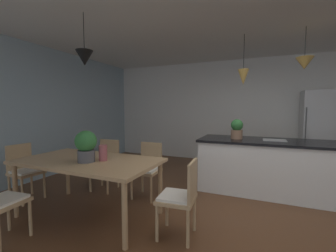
{
  "coord_description": "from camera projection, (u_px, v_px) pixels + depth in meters",
  "views": [
    {
      "loc": [
        0.08,
        -2.82,
        1.44
      ],
      "look_at": [
        -1.21,
        0.22,
        1.17
      ],
      "focal_mm": 23.44,
      "sensor_mm": 36.0,
      "label": 1
    }
  ],
  "objects": [
    {
      "name": "ground_plane",
      "position": [
        250.0,
        225.0,
        2.74
      ],
      "size": [
        10.0,
        8.4,
        0.04
      ],
      "primitive_type": "cube",
      "color": "brown"
    },
    {
      "name": "wall_back_kitchen",
      "position": [
        258.0,
        112.0,
        5.62
      ],
      "size": [
        10.0,
        0.12,
        2.7
      ],
      "primitive_type": "cube",
      "color": "white",
      "rests_on": "ground_plane"
    },
    {
      "name": "window_wall_left_glazing",
      "position": [
        27.0,
        113.0,
        4.21
      ],
      "size": [
        0.06,
        8.4,
        2.7
      ],
      "primitive_type": "cube",
      "color": "#9EB7C6",
      "rests_on": "ground_plane"
    },
    {
      "name": "dining_table",
      "position": [
        88.0,
        164.0,
        2.91
      ],
      "size": [
        1.87,
        1.01,
        0.76
      ],
      "color": "tan",
      "rests_on": "ground_plane"
    },
    {
      "name": "chair_window_end",
      "position": [
        25.0,
        170.0,
        3.44
      ],
      "size": [
        0.43,
        0.43,
        0.87
      ],
      "color": "tan",
      "rests_on": "ground_plane"
    },
    {
      "name": "chair_kitchen_end",
      "position": [
        181.0,
        195.0,
        2.43
      ],
      "size": [
        0.43,
        0.43,
        0.87
      ],
      "color": "tan",
      "rests_on": "ground_plane"
    },
    {
      "name": "chair_far_left",
      "position": [
        106.0,
        163.0,
        3.9
      ],
      "size": [
        0.44,
        0.44,
        0.87
      ],
      "color": "tan",
      "rests_on": "ground_plane"
    },
    {
      "name": "chair_far_right",
      "position": [
        148.0,
        168.0,
        3.57
      ],
      "size": [
        0.4,
        0.4,
        0.87
      ],
      "color": "tan",
      "rests_on": "ground_plane"
    },
    {
      "name": "kitchen_island",
      "position": [
        269.0,
        166.0,
        3.73
      ],
      "size": [
        2.32,
        0.91,
        0.91
      ],
      "color": "white",
      "rests_on": "ground_plane"
    },
    {
      "name": "refrigerator",
      "position": [
        318.0,
        132.0,
        4.8
      ],
      "size": [
        0.64,
        0.67,
        1.82
      ],
      "color": "silver",
      "rests_on": "ground_plane"
    },
    {
      "name": "pendant_over_table",
      "position": [
        85.0,
        58.0,
        2.93
      ],
      "size": [
        0.23,
        0.23,
        0.69
      ],
      "color": "black"
    },
    {
      "name": "pendant_over_island_main",
      "position": [
        243.0,
        77.0,
        3.78
      ],
      "size": [
        0.19,
        0.19,
        0.86
      ],
      "color": "black"
    },
    {
      "name": "pendant_over_island_aux",
      "position": [
        304.0,
        63.0,
        3.42
      ],
      "size": [
        0.26,
        0.26,
        0.65
      ],
      "color": "black"
    },
    {
      "name": "potted_plant_on_island",
      "position": [
        237.0,
        129.0,
        3.89
      ],
      "size": [
        0.21,
        0.21,
        0.35
      ],
      "color": "#8C664C",
      "rests_on": "kitchen_island"
    },
    {
      "name": "potted_plant_on_table",
      "position": [
        86.0,
        145.0,
        2.76
      ],
      "size": [
        0.27,
        0.27,
        0.4
      ],
      "color": "#4C4C51",
      "rests_on": "dining_table"
    },
    {
      "name": "vase_on_dining_table",
      "position": [
        103.0,
        153.0,
        2.84
      ],
      "size": [
        0.11,
        0.11,
        0.2
      ],
      "color": "#994C51",
      "rests_on": "dining_table"
    }
  ]
}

